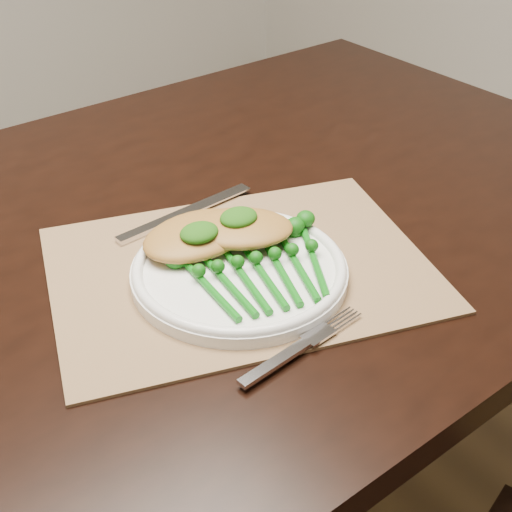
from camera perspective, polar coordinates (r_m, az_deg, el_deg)
dining_table at (r=1.18m, az=-8.07°, el=-14.45°), size 1.61×0.92×0.75m
placemat at (r=0.87m, az=-1.30°, el=-1.00°), size 0.54×0.46×0.00m
dinner_plate at (r=0.85m, az=-1.34°, el=-1.10°), size 0.26×0.26×0.02m
knife at (r=0.96m, az=-6.64°, el=3.06°), size 0.22×0.03×0.01m
fork at (r=0.76m, az=4.28°, el=-6.78°), size 0.17×0.03×0.01m
chicken_fillet_left at (r=0.88m, az=-4.67°, el=1.69°), size 0.15×0.10×0.03m
chicken_fillet_right at (r=0.88m, az=-1.32°, el=2.24°), size 0.16×0.15×0.03m
pesto_dollop_left at (r=0.85m, az=-4.57°, el=1.88°), size 0.05×0.04×0.02m
pesto_dollop_right at (r=0.87m, az=-1.40°, el=3.11°), size 0.05×0.04×0.02m
broccolini_bundle at (r=0.82m, az=0.54°, el=-1.43°), size 0.20×0.21×0.04m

